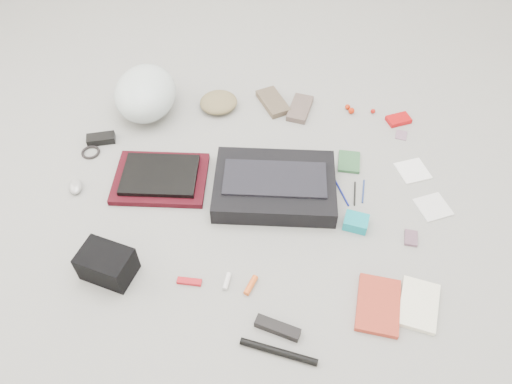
# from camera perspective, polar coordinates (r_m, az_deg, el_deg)

# --- Properties ---
(ground_plane) EXTENTS (4.00, 4.00, 0.00)m
(ground_plane) POSITION_cam_1_polar(r_m,az_deg,el_deg) (2.03, 0.00, -0.90)
(ground_plane) COLOR gray
(messenger_bag) EXTENTS (0.49, 0.35, 0.08)m
(messenger_bag) POSITION_cam_1_polar(r_m,az_deg,el_deg) (2.03, 2.14, 0.69)
(messenger_bag) COLOR black
(messenger_bag) RESTS_ON ground_plane
(bag_flap) EXTENTS (0.41, 0.19, 0.01)m
(bag_flap) POSITION_cam_1_polar(r_m,az_deg,el_deg) (1.99, 2.17, 1.55)
(bag_flap) COLOR black
(bag_flap) RESTS_ON messenger_bag
(laptop_sleeve) EXTENTS (0.39, 0.29, 0.03)m
(laptop_sleeve) POSITION_cam_1_polar(r_m,az_deg,el_deg) (2.13, -10.84, 1.52)
(laptop_sleeve) COLOR #3B0810
(laptop_sleeve) RESTS_ON ground_plane
(laptop) EXTENTS (0.31, 0.23, 0.02)m
(laptop) POSITION_cam_1_polar(r_m,az_deg,el_deg) (2.11, -10.93, 1.94)
(laptop) COLOR black
(laptop) RESTS_ON laptop_sleeve
(bike_helmet) EXTENTS (0.29, 0.36, 0.21)m
(bike_helmet) POSITION_cam_1_polar(r_m,az_deg,el_deg) (2.40, -12.52, 10.97)
(bike_helmet) COLOR silver
(bike_helmet) RESTS_ON ground_plane
(beanie) EXTENTS (0.23, 0.23, 0.06)m
(beanie) POSITION_cam_1_polar(r_m,az_deg,el_deg) (2.42, -4.31, 10.19)
(beanie) COLOR olive
(beanie) RESTS_ON ground_plane
(mitten_left) EXTENTS (0.18, 0.22, 0.03)m
(mitten_left) POSITION_cam_1_polar(r_m,az_deg,el_deg) (2.44, 1.96, 10.24)
(mitten_left) COLOR brown
(mitten_left) RESTS_ON ground_plane
(mitten_right) EXTENTS (0.13, 0.20, 0.03)m
(mitten_right) POSITION_cam_1_polar(r_m,az_deg,el_deg) (2.42, 5.05, 9.50)
(mitten_right) COLOR brown
(mitten_right) RESTS_ON ground_plane
(power_brick) EXTENTS (0.13, 0.08, 0.03)m
(power_brick) POSITION_cam_1_polar(r_m,az_deg,el_deg) (2.36, -17.30, 5.83)
(power_brick) COLOR black
(power_brick) RESTS_ON ground_plane
(cable_coil) EXTENTS (0.10, 0.10, 0.01)m
(cable_coil) POSITION_cam_1_polar(r_m,az_deg,el_deg) (2.32, -18.38, 4.34)
(cable_coil) COLOR black
(cable_coil) RESTS_ON ground_plane
(mouse) EXTENTS (0.08, 0.10, 0.03)m
(mouse) POSITION_cam_1_polar(r_m,az_deg,el_deg) (2.19, -19.93, 0.62)
(mouse) COLOR #A3A3A3
(mouse) RESTS_ON ground_plane
(camera_bag) EXTENTS (0.21, 0.18, 0.12)m
(camera_bag) POSITION_cam_1_polar(r_m,az_deg,el_deg) (1.86, -16.67, -7.89)
(camera_bag) COLOR black
(camera_bag) RESTS_ON ground_plane
(multitool) EXTENTS (0.09, 0.03, 0.01)m
(multitool) POSITION_cam_1_polar(r_m,az_deg,el_deg) (1.83, -7.63, -10.11)
(multitool) COLOR #A71118
(multitool) RESTS_ON ground_plane
(toiletry_tube_white) EXTENTS (0.03, 0.07, 0.02)m
(toiletry_tube_white) POSITION_cam_1_polar(r_m,az_deg,el_deg) (1.81, -3.35, -10.15)
(toiletry_tube_white) COLOR silver
(toiletry_tube_white) RESTS_ON ground_plane
(toiletry_tube_orange) EXTENTS (0.05, 0.08, 0.02)m
(toiletry_tube_orange) POSITION_cam_1_polar(r_m,az_deg,el_deg) (1.80, -0.60, -10.60)
(toiletry_tube_orange) COLOR orange
(toiletry_tube_orange) RESTS_ON ground_plane
(u_lock) EXTENTS (0.16, 0.09, 0.03)m
(u_lock) POSITION_cam_1_polar(r_m,az_deg,el_deg) (1.72, 2.48, -15.26)
(u_lock) COLOR black
(u_lock) RESTS_ON ground_plane
(bike_pump) EXTENTS (0.26, 0.08, 0.02)m
(bike_pump) POSITION_cam_1_polar(r_m,az_deg,el_deg) (1.69, 2.60, -17.77)
(bike_pump) COLOR black
(bike_pump) RESTS_ON ground_plane
(book_red) EXTENTS (0.18, 0.24, 0.02)m
(book_red) POSITION_cam_1_polar(r_m,az_deg,el_deg) (1.81, 13.79, -12.43)
(book_red) COLOR #BF3824
(book_red) RESTS_ON ground_plane
(book_white) EXTENTS (0.17, 0.22, 0.02)m
(book_white) POSITION_cam_1_polar(r_m,az_deg,el_deg) (1.85, 18.10, -12.14)
(book_white) COLOR white
(book_white) RESTS_ON ground_plane
(notepad) EXTENTS (0.10, 0.13, 0.01)m
(notepad) POSITION_cam_1_polar(r_m,az_deg,el_deg) (2.20, 10.59, 3.42)
(notepad) COLOR #2D5B35
(notepad) RESTS_ON ground_plane
(pen_blue) EXTENTS (0.06, 0.13, 0.01)m
(pen_blue) POSITION_cam_1_polar(r_m,az_deg,el_deg) (2.08, 9.79, -0.12)
(pen_blue) COLOR navy
(pen_blue) RESTS_ON ground_plane
(pen_black) EXTENTS (0.02, 0.13, 0.01)m
(pen_black) POSITION_cam_1_polar(r_m,az_deg,el_deg) (2.09, 11.22, -0.17)
(pen_black) COLOR black
(pen_black) RESTS_ON ground_plane
(pen_navy) EXTENTS (0.02, 0.12, 0.01)m
(pen_navy) POSITION_cam_1_polar(r_m,az_deg,el_deg) (2.10, 12.16, 0.08)
(pen_navy) COLOR navy
(pen_navy) RESTS_ON ground_plane
(accordion_wallet) EXTENTS (0.11, 0.09, 0.05)m
(accordion_wallet) POSITION_cam_1_polar(r_m,az_deg,el_deg) (1.97, 11.35, -3.42)
(accordion_wallet) COLOR #129DAD
(accordion_wallet) RESTS_ON ground_plane
(card_deck) EXTENTS (0.06, 0.08, 0.01)m
(card_deck) POSITION_cam_1_polar(r_m,az_deg,el_deg) (2.00, 17.29, -5.04)
(card_deck) COLOR #735164
(card_deck) RESTS_ON ground_plane
(napkin_top) EXTENTS (0.16, 0.16, 0.01)m
(napkin_top) POSITION_cam_1_polar(r_m,az_deg,el_deg) (2.24, 17.47, 2.32)
(napkin_top) COLOR white
(napkin_top) RESTS_ON ground_plane
(napkin_bottom) EXTENTS (0.16, 0.16, 0.01)m
(napkin_bottom) POSITION_cam_1_polar(r_m,az_deg,el_deg) (2.13, 19.57, -1.63)
(napkin_bottom) COLOR silver
(napkin_bottom) RESTS_ON ground_plane
(lollipop_a) EXTENTS (0.03, 0.03, 0.03)m
(lollipop_a) POSITION_cam_1_polar(r_m,az_deg,el_deg) (2.46, 10.42, 9.55)
(lollipop_a) COLOR red
(lollipop_a) RESTS_ON ground_plane
(lollipop_b) EXTENTS (0.03, 0.03, 0.03)m
(lollipop_b) POSITION_cam_1_polar(r_m,az_deg,el_deg) (2.44, 10.84, 9.10)
(lollipop_b) COLOR red
(lollipop_b) RESTS_ON ground_plane
(lollipop_c) EXTENTS (0.02, 0.02, 0.02)m
(lollipop_c) POSITION_cam_1_polar(r_m,az_deg,el_deg) (2.46, 13.23, 8.98)
(lollipop_c) COLOR #B2130C
(lollipop_c) RESTS_ON ground_plane
(altoids_tin) EXTENTS (0.12, 0.10, 0.02)m
(altoids_tin) POSITION_cam_1_polar(r_m,az_deg,el_deg) (2.44, 15.98, 7.96)
(altoids_tin) COLOR #B80C0F
(altoids_tin) RESTS_ON ground_plane
(stamp_sheet) EXTENTS (0.06, 0.07, 0.00)m
(stamp_sheet) POSITION_cam_1_polar(r_m,az_deg,el_deg) (2.38, 16.26, 6.26)
(stamp_sheet) COLOR gray
(stamp_sheet) RESTS_ON ground_plane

